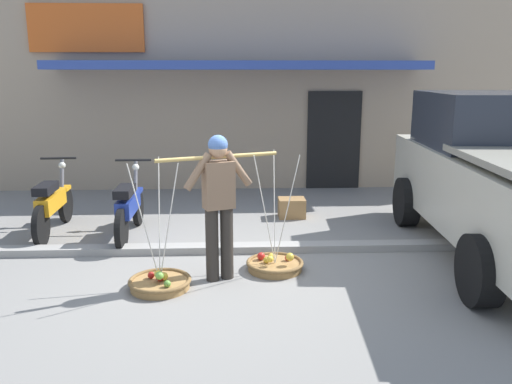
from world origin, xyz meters
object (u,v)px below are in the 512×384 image
at_px(motorcycle_second_in_row, 129,207).
at_px(parked_truck, 510,178).
at_px(motorcycle_nearest_shop, 53,204).
at_px(fruit_basket_right_side, 160,282).
at_px(fruit_vendor, 219,198).
at_px(fruit_basket_left_side, 275,264).
at_px(wooden_crate, 292,208).

height_order(motorcycle_second_in_row, parked_truck, parked_truck).
bearing_deg(motorcycle_nearest_shop, fruit_basket_right_side, -48.89).
bearing_deg(fruit_basket_right_side, fruit_vendor, 20.74).
bearing_deg(motorcycle_second_in_row, fruit_basket_left_side, -34.73).
bearing_deg(fruit_basket_right_side, fruit_basket_left_side, 20.68).
xyz_separation_m(fruit_basket_right_side, motorcycle_second_in_row, (-0.68, 1.90, 0.38)).
distance_m(fruit_basket_left_side, motorcycle_nearest_shop, 3.60).
bearing_deg(wooden_crate, fruit_vendor, -113.46).
xyz_separation_m(motorcycle_nearest_shop, motorcycle_second_in_row, (1.17, -0.23, 0.00)).
xyz_separation_m(motorcycle_nearest_shop, parked_truck, (6.28, -1.17, 0.58)).
relative_size(fruit_vendor, parked_truck, 0.35).
distance_m(motorcycle_nearest_shop, motorcycle_second_in_row, 1.20).
bearing_deg(motorcycle_second_in_row, fruit_vendor, -50.69).
xyz_separation_m(fruit_basket_right_side, wooden_crate, (1.81, 2.88, 0.08)).
xyz_separation_m(motorcycle_second_in_row, parked_truck, (5.10, -0.94, 0.58)).
xyz_separation_m(motorcycle_second_in_row, wooden_crate, (2.49, 0.98, -0.29)).
height_order(fruit_vendor, motorcycle_second_in_row, fruit_vendor).
distance_m(motorcycle_nearest_shop, parked_truck, 6.41).
xyz_separation_m(motorcycle_nearest_shop, wooden_crate, (3.66, 0.75, -0.29)).
height_order(motorcycle_second_in_row, wooden_crate, motorcycle_second_in_row).
relative_size(fruit_vendor, motorcycle_second_in_row, 0.93).
height_order(fruit_basket_left_side, parked_truck, parked_truck).
bearing_deg(parked_truck, fruit_basket_left_side, -171.58).
distance_m(fruit_basket_right_side, wooden_crate, 3.40).
relative_size(fruit_basket_right_side, motorcycle_second_in_row, 0.80).
xyz_separation_m(fruit_basket_left_side, motorcycle_second_in_row, (-2.02, 1.40, 0.38)).
distance_m(fruit_basket_left_side, parked_truck, 3.26).
relative_size(fruit_basket_left_side, motorcycle_second_in_row, 0.80).
distance_m(motorcycle_second_in_row, parked_truck, 5.22).
xyz_separation_m(fruit_basket_left_side, fruit_basket_right_side, (-1.33, -0.50, -0.00)).
bearing_deg(wooden_crate, fruit_basket_right_side, -122.10).
xyz_separation_m(fruit_vendor, wooden_crate, (1.14, 2.63, -0.82)).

